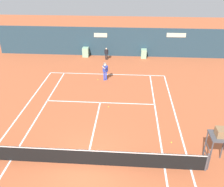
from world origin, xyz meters
name	(u,v)px	position (x,y,z in m)	size (l,w,h in m)	color
ground_plane	(88,157)	(0.00, 0.58, 0.00)	(80.00, 80.00, 0.01)	#B25633
tennis_net	(86,157)	(0.00, 0.00, 0.51)	(12.10, 0.10, 1.07)	#4C4C51
sponsor_back_wall	(111,42)	(0.01, 16.98, 1.50)	(25.00, 1.02, 3.09)	#233D4C
umpire_chair	(221,136)	(6.58, 0.53, 1.76)	(1.00, 1.00, 2.58)	#47474C
player_on_baseline	(105,70)	(0.00, 10.37, 0.96)	(0.48, 0.83, 1.82)	blue
ball_kid_centre_post	(106,53)	(-0.38, 15.62, 0.74)	(0.42, 0.21, 1.28)	black
tennis_ball_mid_court	(108,107)	(0.66, 5.77, 0.03)	(0.07, 0.07, 0.07)	#CCE033
tennis_ball_near_service_line	(98,79)	(-0.66, 10.40, 0.03)	(0.07, 0.07, 0.07)	#CCE033
tennis_ball_by_sideline	(171,142)	(4.62, 2.06, 0.03)	(0.07, 0.07, 0.07)	#CCE033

